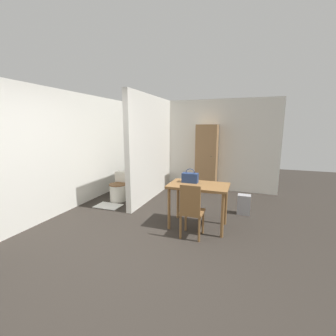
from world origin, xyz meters
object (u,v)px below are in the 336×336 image
wooden_chair (191,210)px  space_heater (244,204)px  toilet (119,189)px  wooden_cabinet (207,159)px  handbag (190,178)px  dining_table (198,190)px

wooden_chair → space_heater: (0.77, 1.34, -0.27)m
toilet → space_heater: bearing=1.3°
wooden_cabinet → handbag: bearing=-87.4°
toilet → wooden_cabinet: (1.85, 1.48, 0.63)m
wooden_chair → toilet: (-2.11, 1.28, -0.20)m
dining_table → toilet: dining_table is taller
wooden_cabinet → toilet: bearing=-141.4°
wooden_chair → handbag: (-0.16, 0.53, 0.39)m
dining_table → wooden_chair: 0.49m
wooden_chair → handbag: 0.68m
handbag → wooden_cabinet: wooden_cabinet is taller
wooden_chair → wooden_cabinet: wooden_cabinet is taller
dining_table → space_heater: size_ratio=2.53×
toilet → handbag: (1.95, -0.75, 0.59)m
space_heater → toilet: bearing=-178.7°
toilet → handbag: size_ratio=2.35×
handbag → space_heater: (0.94, 0.82, -0.67)m
space_heater → dining_table: bearing=-130.2°
dining_table → wooden_chair: bearing=-91.8°
wooden_chair → wooden_cabinet: 2.80m
toilet → handbag: handbag is taller
wooden_chair → dining_table: bearing=88.6°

